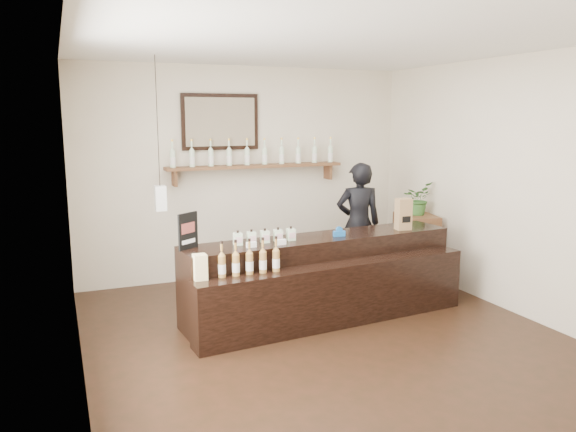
% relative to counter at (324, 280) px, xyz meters
% --- Properties ---
extents(ground, '(5.00, 5.00, 0.00)m').
position_rel_counter_xyz_m(ground, '(-0.25, -0.59, -0.41)').
color(ground, black).
rests_on(ground, ground).
extents(room_shell, '(5.00, 5.00, 5.00)m').
position_rel_counter_xyz_m(room_shell, '(-0.25, -0.59, 1.30)').
color(room_shell, beige).
rests_on(room_shell, ground).
extents(back_wall_decor, '(2.66, 0.96, 1.69)m').
position_rel_counter_xyz_m(back_wall_decor, '(-0.41, 1.79, 1.35)').
color(back_wall_decor, brown).
rests_on(back_wall_decor, ground).
extents(counter, '(3.13, 1.07, 1.01)m').
position_rel_counter_xyz_m(counter, '(0.00, 0.00, 0.00)').
color(counter, black).
rests_on(counter, ground).
extents(promo_sign, '(0.22, 0.16, 0.36)m').
position_rel_counter_xyz_m(promo_sign, '(-1.45, 0.09, 0.64)').
color(promo_sign, black).
rests_on(promo_sign, counter).
extents(paper_bag, '(0.18, 0.14, 0.36)m').
position_rel_counter_xyz_m(paper_bag, '(1.04, 0.09, 0.64)').
color(paper_bag, '#966D48').
rests_on(paper_bag, counter).
extents(tape_dispenser, '(0.13, 0.06, 0.11)m').
position_rel_counter_xyz_m(tape_dispenser, '(0.20, 0.05, 0.50)').
color(tape_dispenser, '#1759A3').
rests_on(tape_dispenser, counter).
extents(side_cabinet, '(0.56, 0.68, 0.87)m').
position_rel_counter_xyz_m(side_cabinet, '(1.75, 0.82, 0.03)').
color(side_cabinet, brown).
rests_on(side_cabinet, ground).
extents(potted_plant, '(0.51, 0.50, 0.43)m').
position_rel_counter_xyz_m(potted_plant, '(1.75, 0.82, 0.68)').
color(potted_plant, '#2F5C24').
rests_on(potted_plant, side_cabinet).
extents(shopkeeper, '(0.74, 0.60, 1.78)m').
position_rel_counter_xyz_m(shopkeeper, '(0.96, 0.96, 0.48)').
color(shopkeeper, black).
rests_on(shopkeeper, ground).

